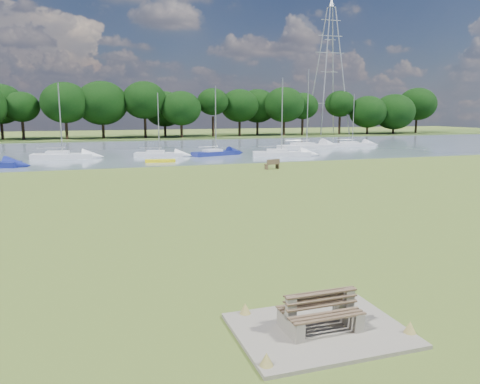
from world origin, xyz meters
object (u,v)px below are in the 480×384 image
object	(u,v)px
bench_pair	(320,312)
sailboat_2	(215,152)
riverbank_bench	(272,164)
sailboat_6	(352,144)
sailboat_7	(62,154)
sailboat_1	(281,152)
sailboat_3	(306,145)
kayak	(160,161)
sailboat_4	(159,153)
pylon	(330,50)

from	to	relation	value
bench_pair	sailboat_2	bearing A→B (deg)	77.08
riverbank_bench	sailboat_6	bearing A→B (deg)	27.49
riverbank_bench	sailboat_7	distance (m)	24.94
sailboat_2	sailboat_1	bearing A→B (deg)	-42.20
bench_pair	sailboat_3	distance (m)	56.46
bench_pair	kayak	xyz separation A→B (m)	(1.96, 39.46, -0.32)
bench_pair	sailboat_4	world-z (taller)	sailboat_4
bench_pair	sailboat_3	world-z (taller)	sailboat_3
sailboat_1	kayak	bearing A→B (deg)	-154.14
sailboat_1	sailboat_4	size ratio (longest dim) A/B	1.24
sailboat_3	sailboat_7	bearing A→B (deg)	-179.76
sailboat_1	sailboat_3	distance (m)	11.93
riverbank_bench	kayak	world-z (taller)	riverbank_bench
bench_pair	sailboat_2	xyz separation A→B (m)	(9.48, 45.02, -0.01)
kayak	sailboat_6	world-z (taller)	sailboat_6
riverbank_bench	kayak	size ratio (longest dim) A/B	0.51
bench_pair	pylon	xyz separation A→B (m)	(45.93, 84.00, 17.86)
kayak	sailboat_3	xyz separation A→B (m)	(22.53, 11.40, 0.35)
bench_pair	sailboat_4	xyz separation A→B (m)	(2.73, 45.75, -0.04)
sailboat_7	sailboat_3	bearing A→B (deg)	15.50
sailboat_1	sailboat_4	world-z (taller)	sailboat_1
riverbank_bench	sailboat_6	xyz separation A→B (m)	(21.60, 21.41, 0.01)
pylon	sailboat_3	size ratio (longest dim) A/B	2.62
sailboat_6	kayak	bearing A→B (deg)	-157.70
sailboat_2	sailboat_7	size ratio (longest dim) A/B	0.99
bench_pair	kayak	distance (m)	39.51
pylon	sailboat_2	distance (m)	56.28
sailboat_6	sailboat_7	bearing A→B (deg)	-172.45
riverbank_bench	sailboat_2	world-z (taller)	sailboat_2
pylon	sailboat_7	xyz separation A→B (m)	(-54.00, -37.32, -17.81)
riverbank_bench	pylon	world-z (taller)	pylon
pylon	kayak	bearing A→B (deg)	-134.63
sailboat_3	sailboat_4	size ratio (longest dim) A/B	1.49
bench_pair	riverbank_bench	bearing A→B (deg)	69.03
bench_pair	sailboat_2	size ratio (longest dim) A/B	0.24
sailboat_1	sailboat_7	size ratio (longest dim) A/B	1.09
bench_pair	kayak	size ratio (longest dim) A/B	0.62
pylon	sailboat_1	xyz separation A→B (m)	(-29.21, -42.18, -17.83)
sailboat_4	sailboat_6	size ratio (longest dim) A/B	0.95
sailboat_3	sailboat_6	xyz separation A→B (m)	(8.30, 1.37, -0.07)
bench_pair	pylon	bearing A→B (deg)	60.31
bench_pair	sailboat_7	size ratio (longest dim) A/B	0.23
bench_pair	sailboat_7	world-z (taller)	sailboat_7
riverbank_bench	sailboat_1	world-z (taller)	sailboat_1
bench_pair	sailboat_4	size ratio (longest dim) A/B	0.26
kayak	sailboat_4	size ratio (longest dim) A/B	0.42
kayak	sailboat_3	size ratio (longest dim) A/B	0.28
sailboat_7	sailboat_2	bearing A→B (deg)	2.76
riverbank_bench	sailboat_2	size ratio (longest dim) A/B	0.19
pylon	sailboat_4	size ratio (longest dim) A/B	3.92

